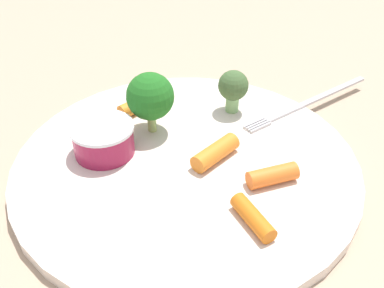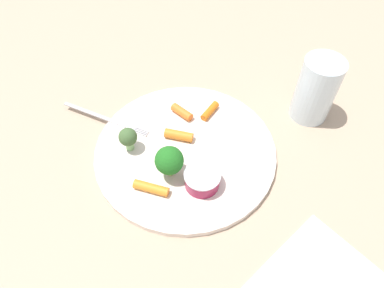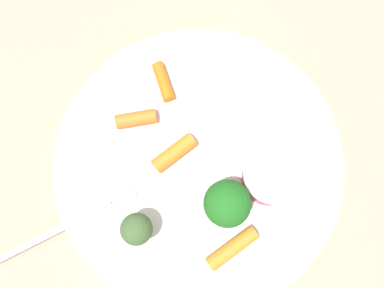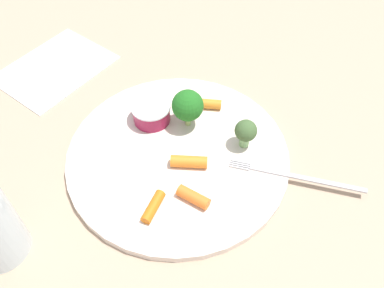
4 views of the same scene
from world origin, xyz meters
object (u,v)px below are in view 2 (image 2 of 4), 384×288
sauce_cup (202,179)px  broccoli_floret_0 (169,161)px  carrot_stick_0 (210,111)px  drinking_glass (316,90)px  plate (185,151)px  broccoli_floret_1 (128,138)px  carrot_stick_1 (182,112)px  carrot_stick_2 (149,187)px  fork (106,119)px  carrot_stick_3 (179,135)px

sauce_cup → broccoli_floret_0: 0.06m
carrot_stick_0 → drinking_glass: drinking_glass is taller
plate → broccoli_floret_1: broccoli_floret_1 is taller
plate → carrot_stick_1: size_ratio=7.17×
broccoli_floret_0 → broccoli_floret_1: 0.09m
drinking_glass → plate: bearing=-35.3°
carrot_stick_0 → carrot_stick_2: 0.20m
plate → sauce_cup: size_ratio=5.39×
carrot_stick_2 → fork: carrot_stick_2 is taller
sauce_cup → carrot_stick_3: 0.10m
plate → carrot_stick_3: (-0.01, -0.02, 0.01)m
sauce_cup → carrot_stick_0: bearing=-153.9°
sauce_cup → fork: (-0.02, -0.23, -0.01)m
carrot_stick_2 → carrot_stick_3: carrot_stick_3 is taller
sauce_cup → carrot_stick_2: 0.09m
sauce_cup → carrot_stick_1: size_ratio=1.33×
carrot_stick_0 → carrot_stick_3: size_ratio=0.90×
sauce_cup → broccoli_floret_1: (0.00, -0.15, 0.01)m
carrot_stick_3 → fork: 0.15m
drinking_glass → fork: bearing=-53.5°
sauce_cup → broccoli_floret_1: broccoli_floret_1 is taller
carrot_stick_2 → carrot_stick_3: bearing=-170.3°
sauce_cup → carrot_stick_3: sauce_cup is taller
carrot_stick_1 → drinking_glass: (-0.14, 0.20, 0.04)m
sauce_cup → broccoli_floret_0: (0.01, -0.05, 0.02)m
plate → sauce_cup: bearing=53.8°
broccoli_floret_0 → plate: bearing=-172.1°
fork → carrot_stick_3: bearing=104.2°
fork → drinking_glass: 0.39m
carrot_stick_1 → carrot_stick_2: same height
broccoli_floret_1 → carrot_stick_3: broccoli_floret_1 is taller
broccoli_floret_1 → carrot_stick_0: (-0.15, 0.08, -0.02)m
sauce_cup → broccoli_floret_1: size_ratio=1.26×
carrot_stick_0 → carrot_stick_1: carrot_stick_1 is taller
sauce_cup → carrot_stick_2: (0.05, -0.07, -0.01)m
sauce_cup → carrot_stick_3: bearing=-125.0°
sauce_cup → fork: 0.23m
broccoli_floret_0 → carrot_stick_3: (-0.07, -0.03, -0.03)m
fork → sauce_cup: bearing=83.9°
plate → drinking_glass: size_ratio=2.54×
plate → carrot_stick_0: (-0.10, -0.01, 0.01)m
carrot_stick_0 → carrot_stick_1: size_ratio=1.02×
broccoli_floret_0 → carrot_stick_2: broccoli_floret_0 is taller
sauce_cup → carrot_stick_1: (-0.11, -0.11, -0.01)m
broccoli_floret_0 → drinking_glass: bearing=152.3°
broccoli_floret_0 → drinking_glass: size_ratio=0.50×
carrot_stick_3 → fork: bearing=-75.8°
fork → carrot_stick_2: bearing=64.0°
broccoli_floret_1 → carrot_stick_3: size_ratio=0.92×
carrot_stick_2 → fork: bearing=-116.0°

